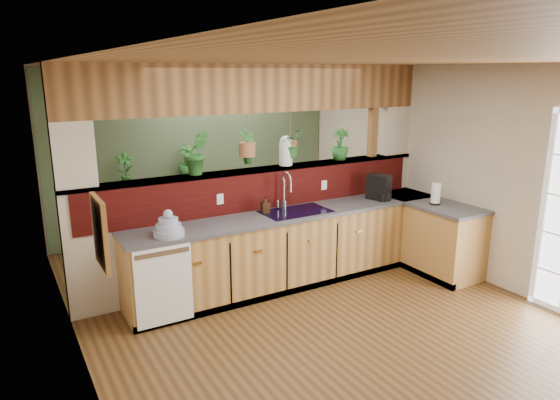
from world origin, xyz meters
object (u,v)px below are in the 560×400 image
dish_stack (169,228)px  soap_dispenser (265,205)px  faucet (285,189)px  glass_jar (286,151)px  paper_towel (436,194)px  coffee_maker (379,188)px  shelving_console (163,210)px

dish_stack → soap_dispenser: bearing=11.3°
faucet → glass_jar: size_ratio=1.26×
soap_dispenser → paper_towel: (2.04, -0.71, 0.03)m
paper_towel → glass_jar: glass_jar is taller
paper_towel → soap_dispenser: bearing=160.9°
soap_dispenser → coffee_maker: (1.59, -0.17, 0.05)m
dish_stack → glass_jar: 1.85m
soap_dispenser → shelving_console: (-0.59, 2.16, -0.50)m
soap_dispenser → glass_jar: (0.43, 0.26, 0.57)m
dish_stack → paper_towel: bearing=-8.0°
glass_jar → shelving_console: 2.41m
coffee_maker → shelving_console: (-2.18, 2.33, -0.55)m
coffee_maker → paper_towel: coffee_maker is taller
soap_dispenser → paper_towel: bearing=-19.1°
dish_stack → shelving_console: dish_stack is taller
coffee_maker → faucet: bearing=148.9°
faucet → soap_dispenser: 0.33m
paper_towel → glass_jar: (-1.61, 0.96, 0.54)m
paper_towel → coffee_maker: bearing=130.1°
faucet → coffee_maker: (1.29, -0.21, -0.10)m
coffee_maker → glass_jar: 1.34m
faucet → paper_towel: (1.75, -0.75, -0.12)m
coffee_maker → glass_jar: glass_jar is taller
soap_dispenser → paper_towel: paper_towel is taller
dish_stack → soap_dispenser: 1.27m
shelving_console → soap_dispenser: bearing=-70.6°
faucet → coffee_maker: size_ratio=1.41×
paper_towel → dish_stack: bearing=172.0°
dish_stack → coffee_maker: (2.84, 0.08, 0.07)m
soap_dispenser → coffee_maker: size_ratio=0.61×
glass_jar → coffee_maker: bearing=-20.2°
dish_stack → paper_towel: 3.32m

